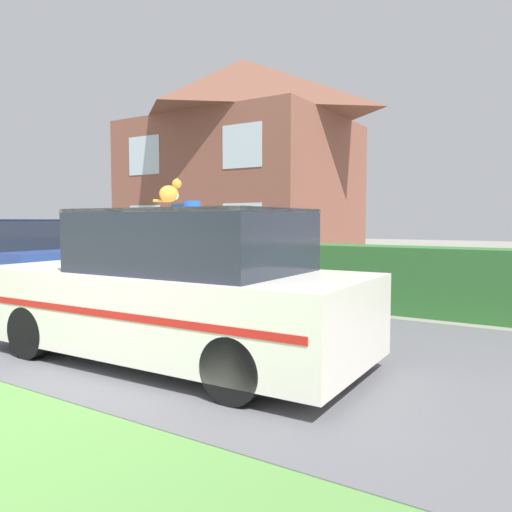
% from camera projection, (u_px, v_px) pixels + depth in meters
% --- Properties ---
extents(road_strip, '(28.00, 5.03, 0.01)m').
position_uv_depth(road_strip, '(223.00, 339.00, 6.46)').
color(road_strip, '#5B5B60').
rests_on(road_strip, ground).
extents(garden_hedge, '(14.84, 0.82, 1.11)m').
position_uv_depth(garden_hedge, '(330.00, 275.00, 9.11)').
color(garden_hedge, '#2D662D').
rests_on(garden_hedge, ground).
extents(police_car, '(4.43, 1.89, 1.74)m').
position_uv_depth(police_car, '(176.00, 290.00, 5.45)').
color(police_car, black).
rests_on(police_car, road_strip).
extents(cat, '(0.30, 0.26, 0.27)m').
position_uv_depth(cat, '(170.00, 192.00, 5.58)').
color(cat, orange).
rests_on(cat, police_car).
extents(house_left, '(7.68, 6.36, 7.43)m').
position_uv_depth(house_left, '(243.00, 160.00, 18.41)').
color(house_left, brown).
rests_on(house_left, ground).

